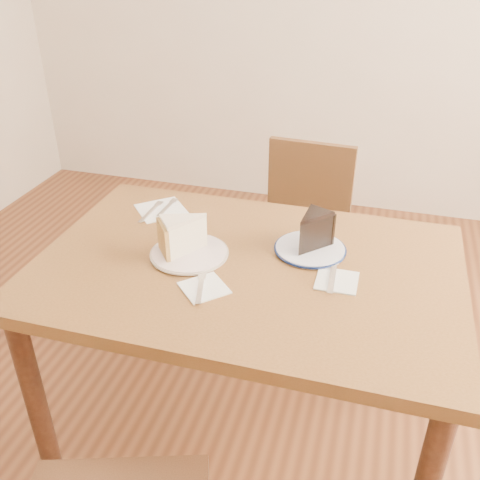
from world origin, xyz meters
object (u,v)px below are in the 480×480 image
object	(u,v)px
carrot_cake	(186,235)
chocolate_cake	(310,234)
table	(247,292)
plate_cream	(189,253)
chair_far	(299,239)
plate_navy	(310,249)

from	to	relation	value
carrot_cake	chocolate_cake	xyz separation A→B (m)	(0.34, 0.11, 0.00)
table	plate_cream	xyz separation A→B (m)	(-0.17, -0.00, 0.10)
chocolate_cake	table	bearing A→B (deg)	59.81
chair_far	carrot_cake	world-z (taller)	carrot_cake
plate_navy	chocolate_cake	distance (m)	0.06
table	chocolate_cake	distance (m)	0.25
plate_navy	carrot_cake	bearing A→B (deg)	-161.99
plate_cream	plate_navy	xyz separation A→B (m)	(0.33, 0.12, 0.00)
chocolate_cake	carrot_cake	bearing A→B (deg)	41.32
chair_far	plate_cream	bearing A→B (deg)	75.77
carrot_cake	chocolate_cake	bearing A→B (deg)	69.34
plate_navy	plate_cream	bearing A→B (deg)	-160.11
plate_cream	chocolate_cake	size ratio (longest dim) A/B	1.91
table	carrot_cake	bearing A→B (deg)	177.67
table	chair_far	bearing A→B (deg)	86.07
plate_navy	chocolate_cake	bearing A→B (deg)	-113.88
chair_far	chocolate_cake	distance (m)	0.65
table	carrot_cake	size ratio (longest dim) A/B	9.44
plate_cream	chocolate_cake	distance (m)	0.36
plate_navy	chair_far	bearing A→B (deg)	102.17
plate_navy	carrot_cake	world-z (taller)	carrot_cake
chair_far	carrot_cake	size ratio (longest dim) A/B	6.63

